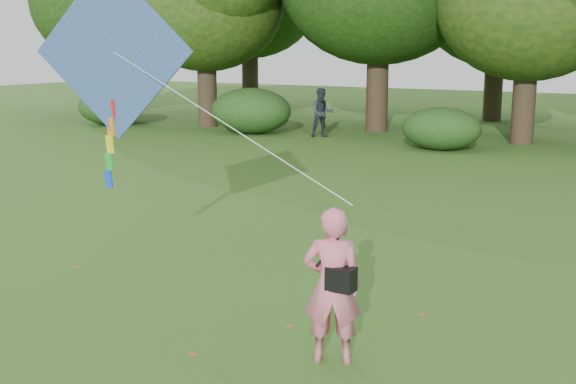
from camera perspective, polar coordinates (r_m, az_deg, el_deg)
The scene contains 7 objects.
ground at distance 7.92m, azimuth 0.17°, elevation -14.13°, with size 100.00×100.00×0.00m, color #265114.
man_kite_flyer at distance 7.89m, azimuth 3.51°, elevation -7.40°, with size 0.64×0.42×1.74m, color #DD6881.
bystander_left at distance 27.53m, azimuth 2.71°, elevation 6.27°, with size 0.90×0.70×1.85m, color #252B31.
crossbody_bag at distance 7.78m, azimuth 4.19°, elevation -6.80°, with size 0.43×0.20×0.70m.
flying_kite at distance 10.63m, azimuth -13.65°, elevation 10.49°, with size 5.48×1.36×3.23m.
shrub_band at distance 24.31m, azimuth 19.79°, elevation 4.75°, with size 39.15×3.22×1.88m.
fallen_leaves at distance 10.72m, azimuth 5.68°, elevation -7.16°, with size 10.61×11.99×0.01m.
Camera 1 is at (3.55, -6.19, 3.42)m, focal length 45.00 mm.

